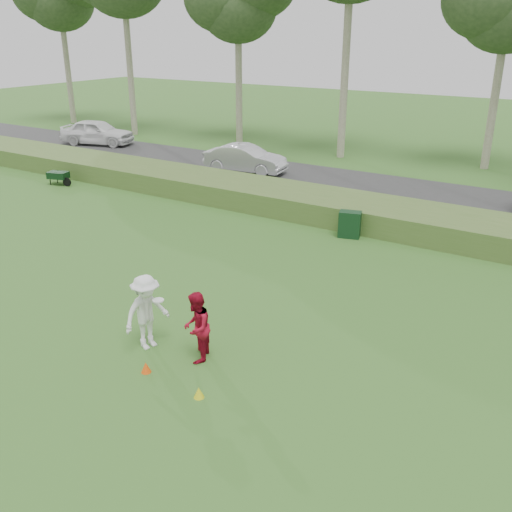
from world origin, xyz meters
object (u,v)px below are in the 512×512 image
Objects in this scene: player_red at (196,327)px; car_mid at (245,159)px; player_white at (147,312)px; cone_yellow at (199,392)px; car_left at (97,132)px; cone_orange at (146,367)px; utility_cabinet at (350,224)px.

car_mid is (-9.19, 16.02, -0.07)m from player_red.
player_white is at bearing -162.06° from car_mid.
player_white is at bearing 156.60° from cone_yellow.
player_red is at bearing 128.68° from cone_yellow.
car_left is (-20.33, 17.48, -0.07)m from player_white.
cone_orange is (0.70, -0.88, -0.82)m from player_white.
player_white reaches higher than car_mid.
car_mid is at bearing -174.70° from player_red.
player_white reaches higher than car_left.
cone_orange is at bearing 175.80° from cone_yellow.
player_white is 1.38m from player_red.
player_red is 6.90× the size of cone_yellow.
cone_yellow is 10.99m from utility_cabinet.
player_white is 7.62× the size of cone_yellow.
player_white is 17.99m from car_mid.
car_left is at bearing -153.12° from player_red.
utility_cabinet is at bearing 7.41° from player_white.
cone_orange is (-0.66, -1.05, -0.73)m from player_red.
cone_yellow is (0.94, -1.17, -0.73)m from player_red.
car_left is (-21.69, 17.30, 0.02)m from player_red.
cone_orange is at bearing -56.59° from player_red.
cone_orange is at bearing -148.49° from car_left.
car_mid is at bearing 129.16° from utility_cabinet.
player_red is 6.78× the size of cone_orange.
player_red reaches higher than car_left.
utility_cabinet is at bearing 157.95° from player_red.
cone_yellow is 19.96m from car_mid.
player_white is 2.64m from cone_yellow.
player_red is 18.47m from car_mid.
car_left reaches higher than car_mid.
cone_orange is 27.92m from car_left.
car_left is at bearing 140.77° from cone_yellow.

